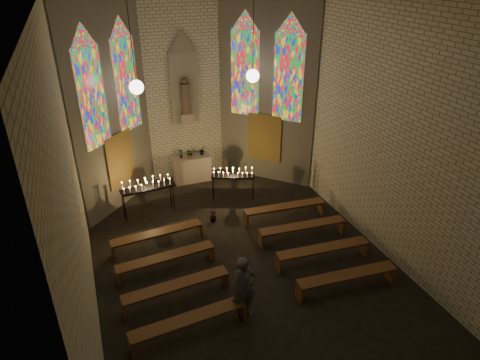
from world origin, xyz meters
name	(u,v)px	position (x,y,z in m)	size (l,w,h in m)	color
floor	(244,264)	(0.00, 0.00, 0.00)	(12.00, 12.00, 0.00)	black
room	(204,103)	(0.00, 3.37, 3.72)	(8.22, 12.43, 7.00)	beige
altar	(192,169)	(0.00, 5.45, 0.50)	(1.40, 0.60, 1.00)	#AEA08E
flower_vase_left	(181,154)	(-0.39, 5.45, 1.18)	(0.19, 0.13, 0.36)	#4C723F
flower_vase_center	(190,153)	(-0.06, 5.39, 1.18)	(0.32, 0.28, 0.36)	#4C723F
flower_vase_right	(202,150)	(0.45, 5.48, 1.18)	(0.20, 0.16, 0.36)	#4C723F
aisle_flower_pot	(213,216)	(-0.14, 2.41, 0.21)	(0.23, 0.23, 0.42)	#4C723F
votive_stand_left	(147,186)	(-2.00, 3.60, 1.08)	(1.75, 0.53, 1.26)	black
votive_stand_right	(233,174)	(1.00, 3.60, 0.95)	(1.54, 0.89, 1.11)	black
pew_left_0	(157,235)	(-2.09, 1.69, 0.42)	(2.72, 0.58, 0.52)	#553218
pew_right_0	(285,208)	(2.09, 1.69, 0.42)	(2.72, 0.58, 0.52)	#553218
pew_left_1	(166,259)	(-2.09, 0.49, 0.42)	(2.72, 0.58, 0.52)	#553218
pew_right_1	(302,228)	(2.09, 0.49, 0.42)	(2.72, 0.58, 0.52)	#553218
pew_left_2	(176,287)	(-2.09, -0.71, 0.42)	(2.72, 0.58, 0.52)	#553218
pew_right_2	(323,250)	(2.09, -0.71, 0.42)	(2.72, 0.58, 0.52)	#553218
pew_left_3	(189,321)	(-2.09, -1.91, 0.42)	(2.72, 0.58, 0.52)	#553218
pew_right_3	(347,277)	(2.09, -1.91, 0.42)	(2.72, 0.58, 0.52)	#553218
visitor	(244,288)	(-0.70, -1.78, 0.83)	(0.61, 0.40, 1.67)	#47464F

